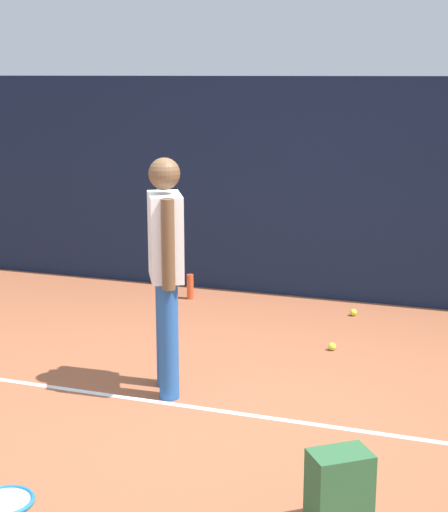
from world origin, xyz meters
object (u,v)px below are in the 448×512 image
(tennis_player, at_px, (166,262))
(tennis_ball_by_fence, at_px, (353,312))
(backpack, at_px, (338,493))
(water_bottle, at_px, (190,287))
(tennis_ball_far_left, at_px, (332,346))

(tennis_player, height_order, tennis_ball_by_fence, tennis_player)
(backpack, distance_m, water_bottle, 4.27)
(backpack, distance_m, tennis_ball_far_left, 2.67)
(backpack, bearing_deg, tennis_ball_far_left, -114.98)
(tennis_player, height_order, backpack, tennis_player)
(water_bottle, bearing_deg, tennis_ball_by_fence, -1.39)
(backpack, height_order, tennis_ball_far_left, backpack)
(tennis_player, relative_size, water_bottle, 6.61)
(tennis_ball_far_left, bearing_deg, tennis_player, -128.13)
(tennis_ball_by_fence, distance_m, tennis_ball_far_left, 1.01)
(tennis_player, relative_size, tennis_ball_by_fence, 25.76)
(tennis_ball_far_left, relative_size, water_bottle, 0.26)
(tennis_player, distance_m, backpack, 2.17)
(tennis_player, height_order, tennis_ball_far_left, tennis_player)
(backpack, relative_size, tennis_ball_far_left, 6.67)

